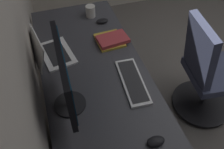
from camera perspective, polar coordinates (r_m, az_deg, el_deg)
name	(u,v)px	position (r m, az deg, el deg)	size (l,w,h in m)	color
wall_back	(4,21)	(1.28, -24.25, 11.38)	(4.63, 0.10, 2.60)	beige
desk	(105,105)	(1.60, -1.72, -7.22)	(2.32, 0.73, 0.73)	#38383D
monitor_primary	(65,77)	(1.35, -11.12, -0.58)	(0.54, 0.20, 0.45)	black
laptop_left	(49,52)	(1.85, -14.74, 5.28)	(0.38, 0.33, 0.21)	white
keyboard_main	(133,81)	(1.64, 4.89, -1.60)	(0.43, 0.17, 0.02)	silver
mouse_main	(156,141)	(1.40, 10.31, -15.30)	(0.06, 0.10, 0.03)	black
mouse_spare	(102,21)	(2.15, -2.35, 12.55)	(0.06, 0.10, 0.03)	black
book_stack_near	(111,40)	(1.94, -0.15, 8.25)	(0.23, 0.25, 0.05)	gold
coffee_mug	(90,11)	(2.22, -5.13, 14.73)	(0.12, 0.08, 0.10)	silver
office_chair	(206,75)	(2.21, 21.31, -0.13)	(0.56, 0.58, 0.97)	#383D56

